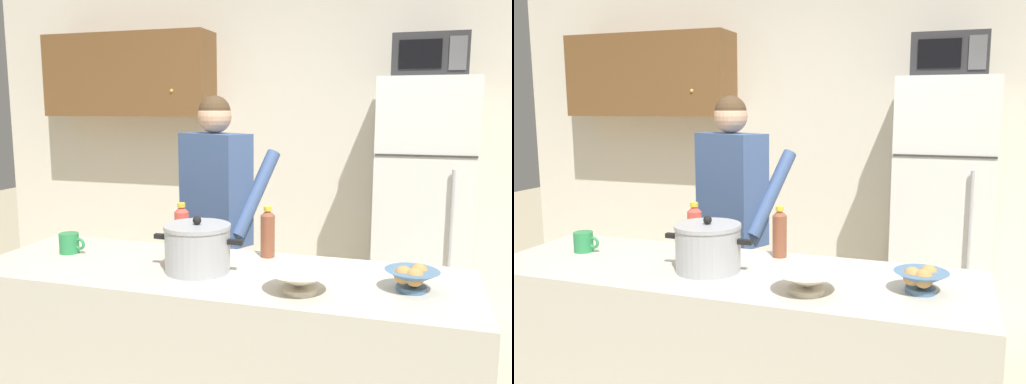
# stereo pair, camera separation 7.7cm
# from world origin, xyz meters

# --- Properties ---
(back_wall_unit) EXTENTS (6.00, 0.48, 2.60)m
(back_wall_unit) POSITION_xyz_m (-0.25, 2.26, 1.39)
(back_wall_unit) COLOR silver
(back_wall_unit) RESTS_ON ground
(kitchen_island) EXTENTS (2.10, 0.68, 0.92)m
(kitchen_island) POSITION_xyz_m (0.00, 0.00, 0.46)
(kitchen_island) COLOR beige
(kitchen_island) RESTS_ON ground
(refrigerator) EXTENTS (0.64, 0.68, 1.80)m
(refrigerator) POSITION_xyz_m (0.83, 1.85, 0.90)
(refrigerator) COLOR white
(refrigerator) RESTS_ON ground
(microwave) EXTENTS (0.48, 0.37, 0.28)m
(microwave) POSITION_xyz_m (0.83, 1.83, 1.94)
(microwave) COLOR #2D2D30
(microwave) RESTS_ON refrigerator
(person_near_pot) EXTENTS (0.62, 0.57, 1.67)m
(person_near_pot) POSITION_xyz_m (-0.34, 0.86, 1.04)
(person_near_pot) COLOR black
(person_near_pot) RESTS_ON ground
(cooking_pot) EXTENTS (0.39, 0.28, 0.23)m
(cooking_pot) POSITION_xyz_m (-0.07, -0.03, 1.02)
(cooking_pot) COLOR #ADAFB5
(cooking_pot) RESTS_ON kitchen_island
(coffee_mug) EXTENTS (0.13, 0.09, 0.10)m
(coffee_mug) POSITION_xyz_m (-0.76, 0.05, 0.97)
(coffee_mug) COLOR #2D8C4C
(coffee_mug) RESTS_ON kitchen_island
(bread_bowl) EXTENTS (0.20, 0.20, 0.10)m
(bread_bowl) POSITION_xyz_m (0.78, -0.03, 0.97)
(bread_bowl) COLOR #4C7299
(bread_bowl) RESTS_ON kitchen_island
(empty_bowl) EXTENTS (0.25, 0.25, 0.08)m
(empty_bowl) POSITION_xyz_m (0.39, -0.16, 0.97)
(empty_bowl) COLOR beige
(empty_bowl) RESTS_ON kitchen_island
(bottle_near_edge) EXTENTS (0.07, 0.07, 0.23)m
(bottle_near_edge) POSITION_xyz_m (0.14, 0.26, 1.03)
(bottle_near_edge) COLOR brown
(bottle_near_edge) RESTS_ON kitchen_island
(bottle_mid_counter) EXTENTS (0.07, 0.07, 0.24)m
(bottle_mid_counter) POSITION_xyz_m (-0.26, 0.21, 1.04)
(bottle_mid_counter) COLOR #D84C3F
(bottle_mid_counter) RESTS_ON kitchen_island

